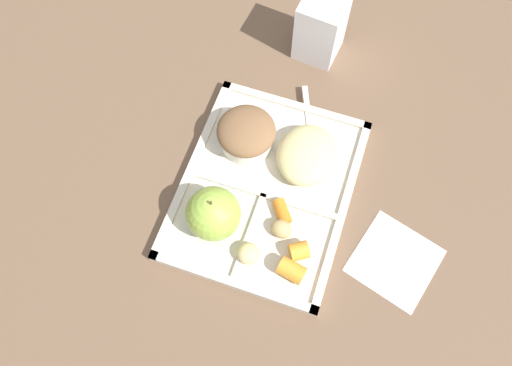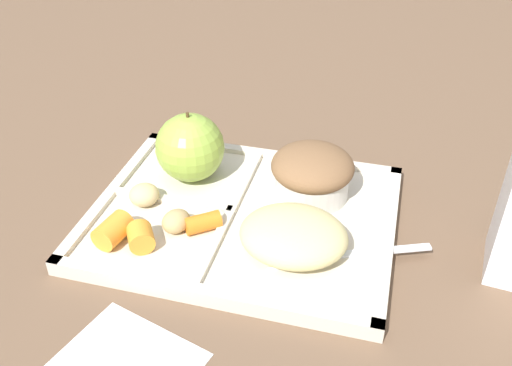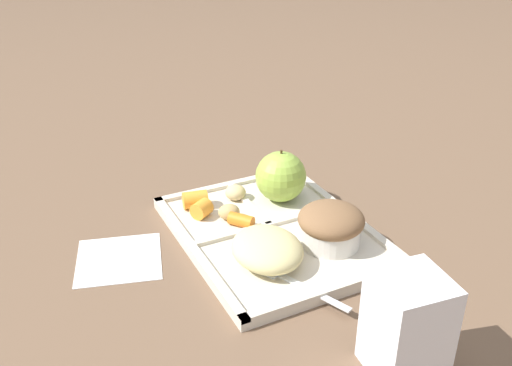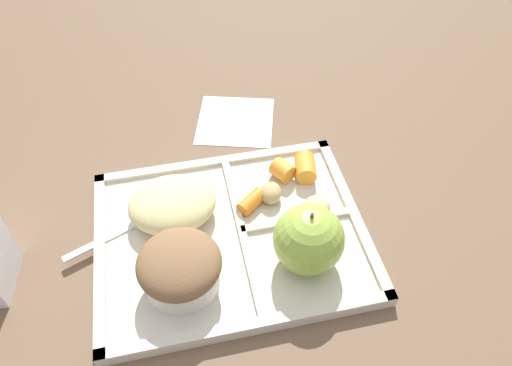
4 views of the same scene
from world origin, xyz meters
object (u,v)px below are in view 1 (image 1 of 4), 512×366
at_px(green_apple, 213,214).
at_px(lunch_tray, 266,189).
at_px(milk_carton, 320,27).
at_px(plastic_fork, 311,137).
at_px(bran_muffin, 246,134).

bearing_deg(green_apple, lunch_tray, -35.11).
relative_size(green_apple, milk_carton, 0.73).
distance_m(lunch_tray, plastic_fork, 0.11).
relative_size(green_apple, plastic_fork, 0.53).
bearing_deg(bran_muffin, lunch_tray, -139.95).
relative_size(lunch_tray, milk_carton, 2.78).
distance_m(green_apple, bran_muffin, 0.14).
bearing_deg(lunch_tray, bran_muffin, 40.05).
distance_m(green_apple, milk_carton, 0.36).
bearing_deg(lunch_tray, milk_carton, 0.38).
xyz_separation_m(plastic_fork, milk_carton, (0.18, 0.04, 0.04)).
xyz_separation_m(lunch_tray, plastic_fork, (0.11, -0.04, 0.01)).
height_order(lunch_tray, bran_muffin, bran_muffin).
bearing_deg(bran_muffin, green_apple, -180.00).
bearing_deg(milk_carton, green_apple, 178.24).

